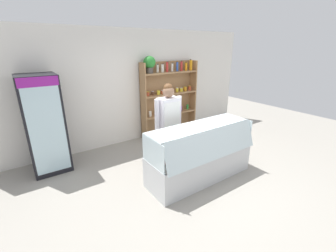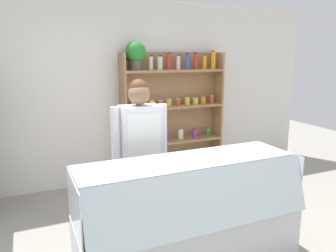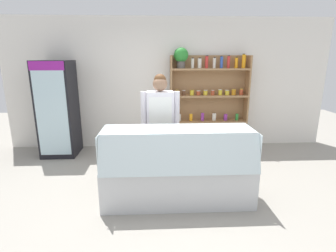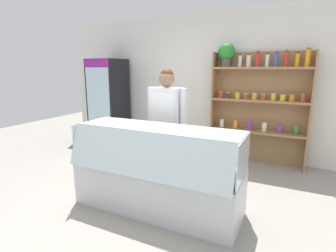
% 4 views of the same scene
% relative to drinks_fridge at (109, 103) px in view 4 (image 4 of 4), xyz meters
% --- Properties ---
extents(ground_plane, '(12.00, 12.00, 0.00)m').
position_rel_drinks_fridge_xyz_m(ground_plane, '(2.19, -1.80, -0.92)').
color(ground_plane, gray).
extents(back_wall, '(6.80, 0.10, 2.70)m').
position_rel_drinks_fridge_xyz_m(back_wall, '(2.19, 0.49, 0.43)').
color(back_wall, white).
rests_on(back_wall, ground).
extents(drinks_fridge, '(0.65, 0.67, 1.85)m').
position_rel_drinks_fridge_xyz_m(drinks_fridge, '(0.00, 0.00, 0.00)').
color(drinks_fridge, black).
rests_on(drinks_fridge, ground).
extents(shelving_unit, '(1.62, 0.30, 2.09)m').
position_rel_drinks_fridge_xyz_m(shelving_unit, '(2.94, 0.28, 0.27)').
color(shelving_unit, '#9E754C').
rests_on(shelving_unit, ground).
extents(deli_display_case, '(1.99, 0.73, 1.01)m').
position_rel_drinks_fridge_xyz_m(deli_display_case, '(2.18, -1.89, -0.61)').
color(deli_display_case, silver).
rests_on(deli_display_case, ground).
extents(shop_clerk, '(0.59, 0.25, 1.67)m').
position_rel_drinks_fridge_xyz_m(shop_clerk, '(1.97, -1.20, 0.06)').
color(shop_clerk, '#4C4233').
rests_on(shop_clerk, ground).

